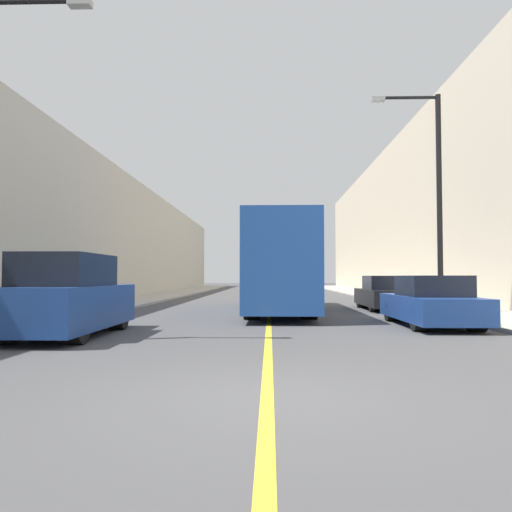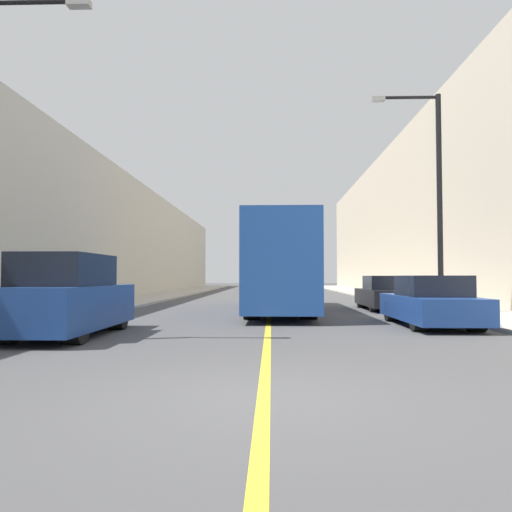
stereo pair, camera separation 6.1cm
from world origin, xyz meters
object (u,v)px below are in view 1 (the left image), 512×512
object	(u,v)px
bus	(278,266)
car_right_mid	(385,294)
parked_suv_left	(68,298)
street_lamp_right	(434,188)
car_right_near	(431,303)

from	to	relation	value
bus	car_right_mid	distance (m)	4.84
parked_suv_left	street_lamp_right	bearing A→B (deg)	31.31
car_right_near	bus	bearing A→B (deg)	126.13
parked_suv_left	car_right_mid	bearing A→B (deg)	44.74
car_right_mid	bus	bearing A→B (deg)	-167.28
bus	street_lamp_right	xyz separation A→B (m)	(5.72, -2.01, 2.83)
parked_suv_left	car_right_near	bearing A→B (deg)	16.06
car_right_near	car_right_mid	size ratio (longest dim) A/B	1.04
car_right_mid	car_right_near	bearing A→B (deg)	-92.14
parked_suv_left	street_lamp_right	world-z (taller)	street_lamp_right
bus	car_right_mid	world-z (taller)	bus
parked_suv_left	car_right_near	size ratio (longest dim) A/B	1.00
bus	car_right_mid	size ratio (longest dim) A/B	2.65
car_right_near	car_right_mid	bearing A→B (deg)	87.86
parked_suv_left	car_right_near	distance (m)	9.90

